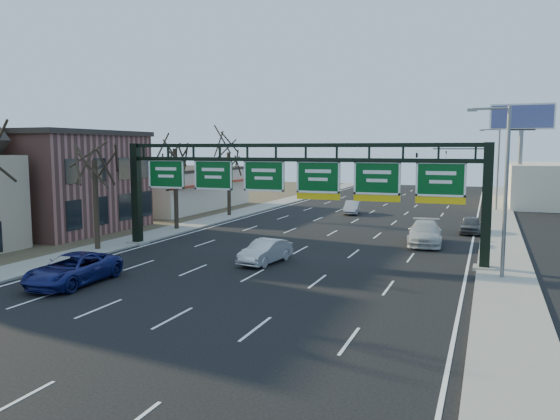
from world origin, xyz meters
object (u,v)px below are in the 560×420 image
at_px(car_blue_suv, 73,269).
at_px(car_silver_sedan, 265,252).
at_px(sign_gantry, 293,184).
at_px(car_white_wagon, 425,233).

bearing_deg(car_blue_suv, car_silver_sedan, 46.60).
bearing_deg(car_silver_sedan, sign_gantry, 83.44).
height_order(car_blue_suv, car_silver_sedan, car_blue_suv).
bearing_deg(car_silver_sedan, car_white_wagon, 59.29).
bearing_deg(car_white_wagon, car_blue_suv, -134.91).
xyz_separation_m(car_blue_suv, car_silver_sedan, (7.14, 8.21, -0.07)).
bearing_deg(car_white_wagon, sign_gantry, -140.64).
height_order(sign_gantry, car_silver_sedan, sign_gantry).
bearing_deg(car_white_wagon, car_silver_sedan, -134.14).
distance_m(car_silver_sedan, car_white_wagon, 12.96).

